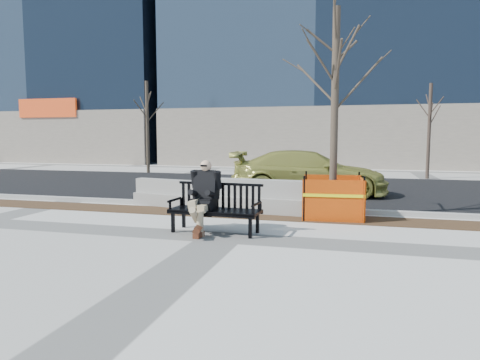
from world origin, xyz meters
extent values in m
plane|color=beige|center=(0.00, 0.00, 0.00)|extent=(120.00, 120.00, 0.00)
cube|color=#47301C|center=(0.00, 2.60, 0.00)|extent=(40.00, 1.20, 0.02)
cube|color=black|center=(0.00, 8.80, 0.00)|extent=(60.00, 10.40, 0.01)
cube|color=#9E9B93|center=(0.00, 3.55, 0.06)|extent=(60.00, 0.25, 0.12)
cube|color=#192333|center=(-22.00, 26.00, 14.00)|extent=(20.00, 12.00, 28.00)
imported|color=#9F9D41|center=(1.05, 7.00, 0.00)|extent=(5.63, 2.71, 1.58)
camera|label=1|loc=(2.62, -8.37, 2.10)|focal=32.28mm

